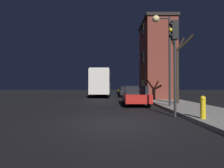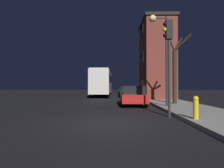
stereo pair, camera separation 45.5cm
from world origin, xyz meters
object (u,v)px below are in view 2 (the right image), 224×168
streetlamp (160,41)px  car_near_lane (133,95)px  bus (102,81)px  traffic_light (168,48)px  car_mid_lane (127,91)px  fire_hydrant (196,107)px  car_far_lane (124,90)px  bare_tree (175,70)px

streetlamp → car_near_lane: bearing=128.7°
streetlamp → bus: (-4.90, 14.28, -2.28)m
traffic_light → car_near_lane: (-1.18, 5.23, -2.50)m
streetlamp → car_mid_lane: (-1.41, 12.34, -3.68)m
streetlamp → fire_hydrant: size_ratio=6.57×
car_near_lane → fire_hydrant: size_ratio=4.98×
bus → fire_hydrant: (5.13, -18.80, -1.52)m
bus → car_far_lane: size_ratio=2.36×
streetlamp → bus: bearing=108.9°
car_mid_lane → traffic_light: bearing=-86.4°
traffic_light → car_far_lane: (-0.97, 24.64, -2.51)m
traffic_light → car_far_lane: size_ratio=0.96×
fire_hydrant → streetlamp: bearing=92.9°
car_near_lane → fire_hydrant: (1.84, -6.54, -0.11)m
car_mid_lane → car_far_lane: bearing=89.9°
traffic_light → fire_hydrant: bearing=-63.2°
car_near_lane → car_far_lane: car_near_lane is taller
car_near_lane → traffic_light: bearing=-77.3°
bare_tree → car_near_lane: (-3.13, 0.47, -1.88)m
fire_hydrant → car_mid_lane: bearing=95.6°
streetlamp → car_far_lane: (-1.40, 21.43, -3.68)m
streetlamp → bus: streetlamp is taller
car_far_lane → fire_hydrant: (1.63, -25.96, -0.11)m
bus → car_mid_lane: bearing=-29.0°
bare_tree → fire_hydrant: (-1.29, -6.07, -1.99)m
bare_tree → bus: 14.26m
streetlamp → car_far_lane: bearing=93.7°
bare_tree → bus: bearing=116.7°
bus → car_far_lane: bearing=64.0°
bare_tree → bus: (-6.42, 12.73, -0.48)m
car_far_lane → fire_hydrant: size_ratio=5.24×
bus → car_mid_lane: bus is taller
traffic_light → streetlamp: bearing=82.3°
streetlamp → bare_tree: streetlamp is taller
bare_tree → car_mid_lane: bearing=105.2°
traffic_light → fire_hydrant: size_ratio=5.04×
bare_tree → bus: bare_tree is taller
bus → car_far_lane: bus is taller
bus → fire_hydrant: 19.54m
bare_tree → car_far_lane: 20.19m
streetlamp → car_near_lane: size_ratio=1.32×
fire_hydrant → car_near_lane: bearing=105.7°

